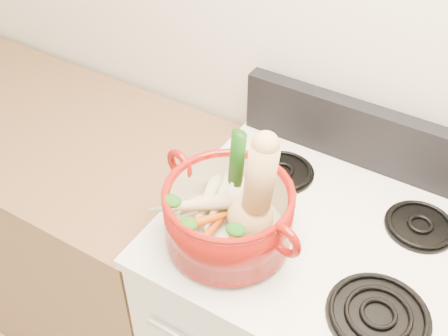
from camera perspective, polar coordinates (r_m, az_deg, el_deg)
The scene contains 21 objects.
wall_back at distance 1.46m, azimuth 17.58°, elevation 11.86°, with size 3.50×0.02×2.60m, color silver.
cooktop at distance 1.41m, azimuth 10.21°, elevation -6.98°, with size 0.78×0.67×0.03m, color silver.
control_backsplash at distance 1.56m, azimuth 15.09°, elevation 2.85°, with size 0.76×0.05×0.18m, color black.
counter_left at distance 2.23m, azimuth -17.43°, elevation -4.17°, with size 1.36×0.65×0.90m, color brown.
burner_front_left at distance 1.35m, azimuth 0.14°, elevation -7.63°, with size 0.22×0.22×0.02m, color black.
burner_front_right at distance 1.27m, azimuth 15.41°, elevation -14.14°, with size 0.22×0.22×0.02m, color black.
burner_back_left at distance 1.54m, azimuth 5.95°, elevation -0.30°, with size 0.17×0.17×0.02m, color black.
burner_back_right at distance 1.47m, azimuth 19.32°, elevation -5.47°, with size 0.17×0.17×0.02m, color black.
dutch_oven at distance 1.30m, azimuth 0.46°, elevation -4.81°, with size 0.30×0.30×0.15m, color maroon.
pot_handle_left at distance 1.35m, azimuth -4.54°, elevation 0.37°, with size 0.08×0.08×0.02m, color maroon.
pot_handle_right at distance 1.19m, azimuth 6.24°, elevation -7.36°, with size 0.08×0.08×0.02m, color maroon.
squash at distance 1.22m, azimuth 2.83°, elevation -2.08°, with size 0.11×0.11×0.27m, color #DBB570, non-canonical shape.
leek at distance 1.27m, azimuth 1.18°, elevation -0.82°, with size 0.04×0.04×0.25m, color white.
ginger at distance 1.35m, azimuth 1.74°, elevation -3.90°, with size 0.07×0.05×0.04m, color tan.
parsnip_0 at distance 1.36m, azimuth -1.76°, elevation -3.32°, with size 0.05×0.05×0.25m, color beige.
parsnip_1 at distance 1.35m, azimuth -0.82°, elevation -3.31°, with size 0.04×0.04×0.19m, color beige.
parsnip_2 at distance 1.34m, azimuth -0.37°, elevation -3.02°, with size 0.04×0.04×0.19m, color beige.
parsnip_3 at distance 1.32m, azimuth -3.48°, elevation -3.67°, with size 0.04×0.04×0.20m, color beige.
carrot_0 at distance 1.29m, azimuth -1.84°, elevation -7.02°, with size 0.03×0.03×0.16m, color red.
carrot_1 at distance 1.31m, azimuth -1.85°, elevation -5.39°, with size 0.03×0.03×0.16m, color #BA4709.
carrot_2 at distance 1.29m, azimuth 1.01°, elevation -5.77°, with size 0.03×0.03×0.18m, color #C04909.
Camera 1 is at (0.26, 0.49, 1.98)m, focal length 45.00 mm.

